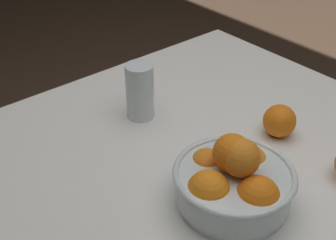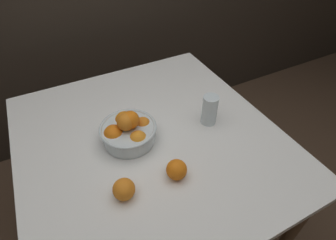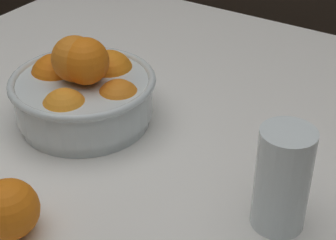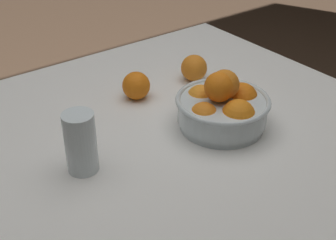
% 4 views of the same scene
% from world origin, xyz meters
% --- Properties ---
extents(dining_table, '(1.06, 1.12, 0.71)m').
position_xyz_m(dining_table, '(0.00, 0.00, 0.64)').
color(dining_table, white).
rests_on(dining_table, ground_plane).
extents(fruit_bowl, '(0.23, 0.23, 0.15)m').
position_xyz_m(fruit_bowl, '(-0.08, 0.02, 0.76)').
color(fruit_bowl, silver).
rests_on(fruit_bowl, dining_table).
extents(juice_glass, '(0.07, 0.07, 0.14)m').
position_xyz_m(juice_glass, '(0.27, -0.04, 0.77)').
color(juice_glass, '#F4A314').
rests_on(juice_glass, dining_table).
extents(orange_loose_near_bowl, '(0.08, 0.08, 0.08)m').
position_xyz_m(orange_loose_near_bowl, '(0.01, -0.23, 0.75)').
color(orange_loose_near_bowl, orange).
rests_on(orange_loose_near_bowl, dining_table).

